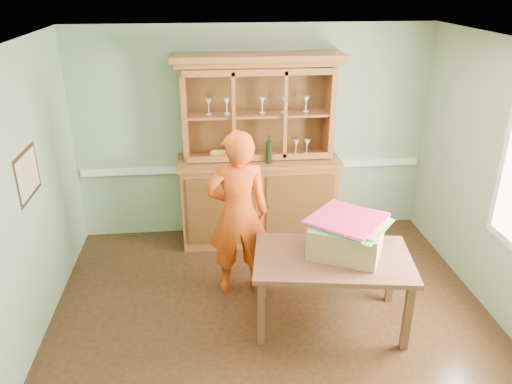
{
  "coord_description": "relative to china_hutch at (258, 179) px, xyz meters",
  "views": [
    {
      "loc": [
        -0.59,
        -4.11,
        3.23
      ],
      "look_at": [
        -0.13,
        0.4,
        1.24
      ],
      "focal_mm": 35.0,
      "sensor_mm": 36.0,
      "label": 1
    }
  ],
  "objects": [
    {
      "name": "floor",
      "position": [
        -0.03,
        -1.73,
        -0.83
      ],
      "size": [
        4.5,
        4.5,
        0.0
      ],
      "primitive_type": "plane",
      "color": "#4C2C18",
      "rests_on": "ground"
    },
    {
      "name": "ceiling",
      "position": [
        -0.03,
        -1.73,
        1.87
      ],
      "size": [
        4.5,
        4.5,
        0.0
      ],
      "primitive_type": "plane",
      "rotation": [
        3.14,
        0.0,
        0.0
      ],
      "color": "white",
      "rests_on": "wall_back"
    },
    {
      "name": "wall_back",
      "position": [
        -0.03,
        0.27,
        0.52
      ],
      "size": [
        4.5,
        0.0,
        4.5
      ],
      "primitive_type": "plane",
      "rotation": [
        1.57,
        0.0,
        0.0
      ],
      "color": "#88A67C",
      "rests_on": "floor"
    },
    {
      "name": "wall_left",
      "position": [
        -2.28,
        -1.73,
        0.52
      ],
      "size": [
        0.0,
        4.0,
        4.0
      ],
      "primitive_type": "plane",
      "rotation": [
        1.57,
        0.0,
        1.57
      ],
      "color": "#88A67C",
      "rests_on": "floor"
    },
    {
      "name": "wall_right",
      "position": [
        2.22,
        -1.73,
        0.52
      ],
      "size": [
        0.0,
        4.0,
        4.0
      ],
      "primitive_type": "plane",
      "rotation": [
        1.57,
        0.0,
        -1.57
      ],
      "color": "#88A67C",
      "rests_on": "floor"
    },
    {
      "name": "wall_front",
      "position": [
        -0.03,
        -3.73,
        0.52
      ],
      "size": [
        4.5,
        0.0,
        4.5
      ],
      "primitive_type": "plane",
      "rotation": [
        -1.57,
        0.0,
        0.0
      ],
      "color": "#88A67C",
      "rests_on": "floor"
    },
    {
      "name": "chair_rail",
      "position": [
        -0.03,
        0.25,
        0.07
      ],
      "size": [
        4.41,
        0.05,
        0.08
      ],
      "primitive_type": "cube",
      "color": "white",
      "rests_on": "wall_back"
    },
    {
      "name": "framed_map",
      "position": [
        -2.26,
        -1.43,
        0.72
      ],
      "size": [
        0.03,
        0.6,
        0.46
      ],
      "color": "black",
      "rests_on": "wall_left"
    },
    {
      "name": "china_hutch",
      "position": [
        0.0,
        0.0,
        0.0
      ],
      "size": [
        2.02,
        0.67,
        2.38
      ],
      "color": "brown",
      "rests_on": "floor"
    },
    {
      "name": "dining_table",
      "position": [
        0.52,
        -1.83,
        -0.17
      ],
      "size": [
        1.61,
        1.11,
        0.75
      ],
      "rotation": [
        0.0,
        0.0,
        -0.15
      ],
      "color": "brown",
      "rests_on": "floor"
    },
    {
      "name": "cardboard_box",
      "position": [
        0.65,
        -1.78,
        0.07
      ],
      "size": [
        0.81,
        0.75,
        0.3
      ],
      "primitive_type": "cube",
      "rotation": [
        0.0,
        0.0,
        -0.47
      ],
      "color": "#956D4D",
      "rests_on": "dining_table"
    },
    {
      "name": "kite_stack",
      "position": [
        0.67,
        -1.73,
        0.24
      ],
      "size": [
        0.87,
        0.87,
        0.04
      ],
      "rotation": [
        0.0,
        0.0,
        0.9
      ],
      "color": "green",
      "rests_on": "cardboard_box"
    },
    {
      "name": "person",
      "position": [
        -0.34,
        -1.16,
        0.08
      ],
      "size": [
        0.69,
        0.47,
        1.83
      ],
      "primitive_type": "imported",
      "rotation": [
        0.0,
        0.0,
        3.18
      ],
      "color": "#DE460E",
      "rests_on": "floor"
    }
  ]
}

